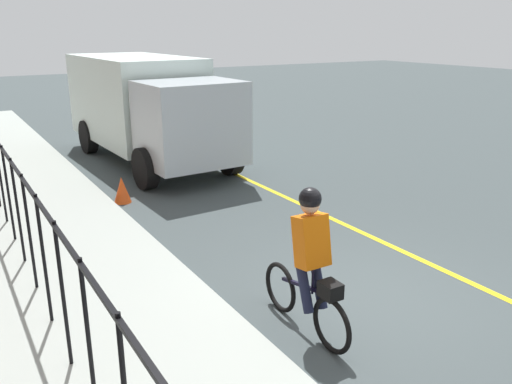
{
  "coord_description": "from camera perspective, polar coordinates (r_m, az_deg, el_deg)",
  "views": [
    {
      "loc": [
        -4.5,
        4.6,
        3.52
      ],
      "look_at": [
        2.29,
        0.41,
        1.0
      ],
      "focal_mm": 36.56,
      "sensor_mm": 36.0,
      "label": 1
    }
  ],
  "objects": [
    {
      "name": "traffic_cone_near",
      "position": [
        11.27,
        -14.45,
        0.23
      ],
      "size": [
        0.36,
        0.36,
        0.56
      ],
      "primitive_type": "cone",
      "color": "#F45018",
      "rests_on": "ground"
    },
    {
      "name": "sidewalk",
      "position": [
        5.79,
        -14.2,
        -19.57
      ],
      "size": [
        40.0,
        3.2,
        0.15
      ],
      "primitive_type": "cube",
      "color": "#A5ADA6",
      "rests_on": "ground"
    },
    {
      "name": "ground_plane",
      "position": [
        7.34,
        12.49,
        -11.6
      ],
      "size": [
        80.0,
        80.0,
        0.0
      ],
      "primitive_type": "plane",
      "color": "#404A4B"
    },
    {
      "name": "lane_line_centre",
      "position": [
        8.43,
        20.46,
        -8.31
      ],
      "size": [
        36.0,
        0.12,
        0.01
      ],
      "primitive_type": "cube",
      "color": "yellow",
      "rests_on": "ground"
    },
    {
      "name": "box_truck_background",
      "position": [
        14.55,
        -11.91,
        9.36
      ],
      "size": [
        6.78,
        2.72,
        2.78
      ],
      "rotation": [
        0.0,
        0.0,
        3.18
      ],
      "color": "silver",
      "rests_on": "ground"
    },
    {
      "name": "cyclist_lead",
      "position": [
        6.12,
        5.89,
        -7.79
      ],
      "size": [
        1.71,
        0.37,
        1.83
      ],
      "rotation": [
        0.0,
        0.0,
        -0.02
      ],
      "color": "black",
      "rests_on": "ground"
    },
    {
      "name": "iron_fence",
      "position": [
        6.01,
        -21.64,
        -6.2
      ],
      "size": [
        14.93,
        0.04,
        1.6
      ],
      "color": "black",
      "rests_on": "sidewalk"
    }
  ]
}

